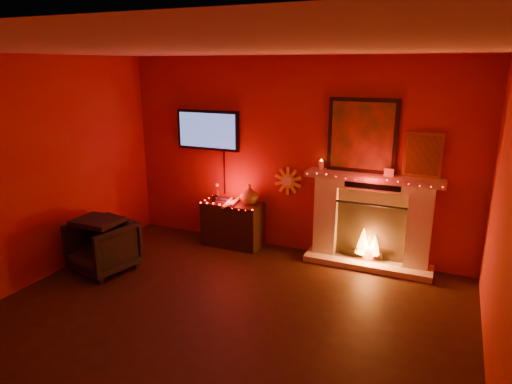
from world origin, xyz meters
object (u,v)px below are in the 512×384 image
Objects in this scene: fireplace at (371,212)px; sunburst_clock at (288,181)px; armchair at (103,246)px; tv at (208,130)px; console_table at (234,221)px.

fireplace is 5.45× the size of sunburst_clock.
sunburst_clock is 2.62m from armchair.
tv reaches higher than console_table.
tv is at bearing 178.50° from fireplace.
tv is 1.71× the size of armchair.
armchair is (-1.15, -1.46, -0.04)m from console_table.
fireplace is 1.23m from sunburst_clock.
sunburst_clock is at bearing 175.63° from fireplace.
fireplace is 2.34× the size of console_table.
fireplace reaches higher than console_table.
armchair is at bearing -138.53° from sunburst_clock.
tv is at bearing -178.76° from sunburst_clock.
fireplace is 3.01× the size of armchair.
tv reaches higher than armchair.
console_table is at bearing -163.84° from sunburst_clock.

